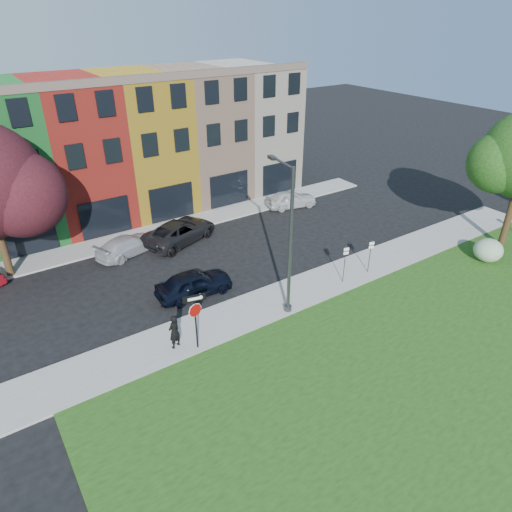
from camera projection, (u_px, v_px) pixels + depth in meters
ground at (310, 331)px, 22.96m from camera, size 120.00×120.00×0.00m
sidewalk_near at (303, 290)px, 26.09m from camera, size 40.00×3.00×0.12m
sidewalk_far at (142, 235)px, 32.37m from camera, size 40.00×2.40×0.12m
rowhouse_block at (110, 146)px, 34.74m from camera, size 30.00×10.12×10.00m
stop_sign at (195, 311)px, 20.64m from camera, size 1.03×0.28×2.96m
man at (174, 332)px, 21.28m from camera, size 0.94×0.86×1.77m
sedan_near at (194, 284)px, 25.47m from camera, size 2.11×4.48×1.48m
parked_car_silver at (128, 245)px, 29.79m from camera, size 4.62×5.58×1.29m
parked_car_dark at (180, 231)px, 31.31m from camera, size 6.15×7.19×1.54m
parked_car_white at (291, 199)px, 36.74m from camera, size 3.52×4.84×1.39m
street_lamp at (288, 242)px, 22.55m from camera, size 0.67×2.57×7.89m
parking_sign_a at (345, 260)px, 26.12m from camera, size 0.31×0.12×2.37m
parking_sign_b at (370, 253)px, 27.14m from camera, size 0.31×0.14×2.15m
shrub at (488, 250)px, 28.73m from camera, size 1.75×1.75×1.49m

